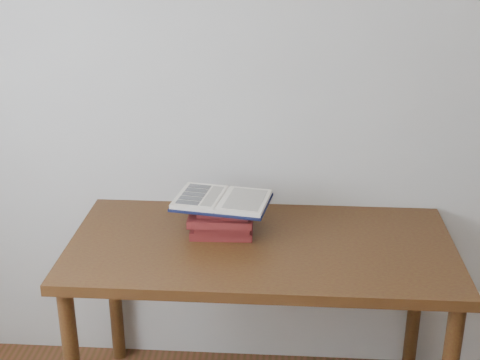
{
  "coord_description": "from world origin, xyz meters",
  "views": [
    {
      "loc": [
        0.19,
        -0.93,
        2.0
      ],
      "look_at": [
        0.03,
        1.45,
        1.03
      ],
      "focal_mm": 50.0,
      "sensor_mm": 36.0,
      "label": 1
    }
  ],
  "objects": [
    {
      "name": "open_book",
      "position": [
        -0.05,
        1.47,
        0.94
      ],
      "size": [
        0.4,
        0.31,
        0.03
      ],
      "rotation": [
        0.0,
        0.0,
        -0.16
      ],
      "color": "black",
      "rests_on": "book_stack"
    },
    {
      "name": "room_shell",
      "position": [
        -0.08,
        0.01,
        1.63
      ],
      "size": [
        3.54,
        3.54,
        2.62
      ],
      "color": "#AEACA5",
      "rests_on": "ground"
    },
    {
      "name": "book_stack",
      "position": [
        -0.04,
        1.44,
        0.86
      ],
      "size": [
        0.25,
        0.19,
        0.12
      ],
      "color": "#5C171A",
      "rests_on": "desk"
    },
    {
      "name": "desk",
      "position": [
        0.11,
        1.38,
        0.7
      ],
      "size": [
        1.49,
        0.75,
        0.8
      ],
      "color": "#452F11",
      "rests_on": "ground"
    }
  ]
}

